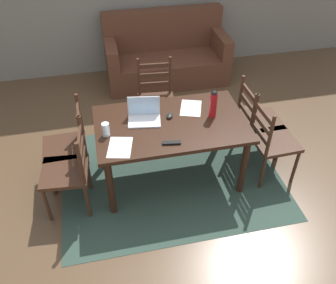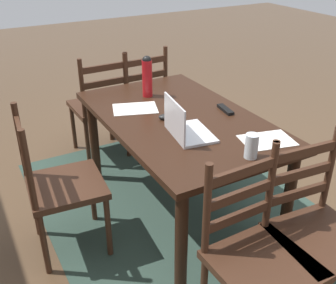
# 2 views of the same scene
# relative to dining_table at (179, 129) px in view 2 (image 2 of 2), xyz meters

# --- Properties ---
(ground_plane) EXTENTS (14.00, 14.00, 0.00)m
(ground_plane) POSITION_rel_dining_table_xyz_m (0.00, 0.00, -0.64)
(ground_plane) COLOR brown
(area_rug) EXTENTS (2.37, 1.83, 0.01)m
(area_rug) POSITION_rel_dining_table_xyz_m (0.00, 0.00, -0.64)
(area_rug) COLOR #2D4238
(area_rug) RESTS_ON ground
(dining_table) EXTENTS (1.50, 0.91, 0.74)m
(dining_table) POSITION_rel_dining_table_xyz_m (0.00, 0.00, 0.00)
(dining_table) COLOR black
(dining_table) RESTS_ON ground
(chair_left_near) EXTENTS (0.47, 0.47, 0.95)m
(chair_left_near) POSITION_rel_dining_table_xyz_m (-1.04, -0.19, -0.18)
(chair_left_near) COLOR #3D2316
(chair_left_near) RESTS_ON ground
(chair_right_near) EXTENTS (0.46, 0.46, 0.95)m
(chair_right_near) POSITION_rel_dining_table_xyz_m (1.04, -0.18, -0.18)
(chair_right_near) COLOR #3D2316
(chair_right_near) RESTS_ON ground
(chair_far_head) EXTENTS (0.48, 0.48, 0.95)m
(chair_far_head) POSITION_rel_dining_table_xyz_m (0.00, 0.83, -0.18)
(chair_far_head) COLOR #3D2316
(chair_far_head) RESTS_ON ground
(chair_right_far) EXTENTS (0.45, 0.45, 0.95)m
(chair_right_far) POSITION_rel_dining_table_xyz_m (1.04, 0.18, -0.18)
(chair_right_far) COLOR #3D2316
(chair_right_far) RESTS_ON ground
(chair_left_far) EXTENTS (0.45, 0.45, 0.95)m
(chair_left_far) POSITION_rel_dining_table_xyz_m (-1.04, 0.18, -0.18)
(chair_left_far) COLOR #3D2316
(chair_left_far) RESTS_ON ground
(laptop) EXTENTS (0.35, 0.27, 0.23)m
(laptop) POSITION_rel_dining_table_xyz_m (-0.25, 0.12, 0.15)
(laptop) COLOR silver
(laptop) RESTS_ON dining_table
(water_bottle) EXTENTS (0.07, 0.07, 0.30)m
(water_bottle) POSITION_rel_dining_table_xyz_m (0.43, 0.02, 0.25)
(water_bottle) COLOR #A81419
(water_bottle) RESTS_ON dining_table
(drinking_glass) EXTENTS (0.07, 0.07, 0.14)m
(drinking_glass) POSITION_rel_dining_table_xyz_m (-0.64, -0.06, 0.16)
(drinking_glass) COLOR silver
(drinking_glass) RESTS_ON dining_table
(computer_mouse) EXTENTS (0.10, 0.12, 0.03)m
(computer_mouse) POSITION_rel_dining_table_xyz_m (0.01, 0.09, 0.11)
(computer_mouse) COLOR black
(computer_mouse) RESTS_ON dining_table
(tv_remote) EXTENTS (0.17, 0.07, 0.02)m
(tv_remote) POSITION_rel_dining_table_xyz_m (-0.07, -0.32, 0.10)
(tv_remote) COLOR black
(tv_remote) RESTS_ON dining_table
(paper_stack_left) EXTENTS (0.27, 0.34, 0.00)m
(paper_stack_left) POSITION_rel_dining_table_xyz_m (-0.54, -0.27, 0.09)
(paper_stack_left) COLOR white
(paper_stack_left) RESTS_ON dining_table
(paper_stack_right) EXTENTS (0.29, 0.35, 0.00)m
(paper_stack_right) POSITION_rel_dining_table_xyz_m (0.26, 0.20, 0.09)
(paper_stack_right) COLOR white
(paper_stack_right) RESTS_ON dining_table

